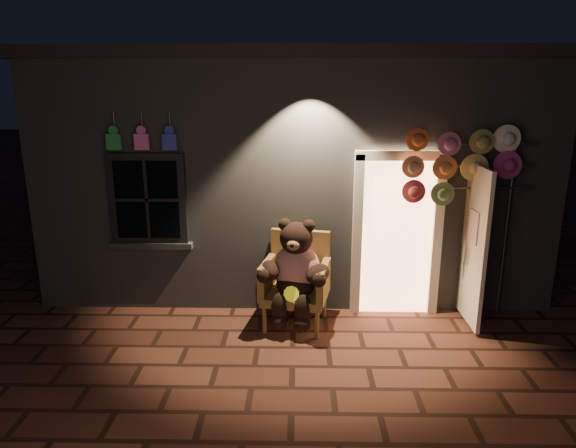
{
  "coord_description": "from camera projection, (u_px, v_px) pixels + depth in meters",
  "views": [
    {
      "loc": [
        0.05,
        -5.02,
        3.0
      ],
      "look_at": [
        -0.07,
        1.0,
        1.35
      ],
      "focal_mm": 32.0,
      "sensor_mm": 36.0,
      "label": 1
    }
  ],
  "objects": [
    {
      "name": "wicker_armchair",
      "position": [
        297.0,
        279.0,
        6.55
      ],
      "size": [
        0.92,
        0.86,
        1.17
      ],
      "rotation": [
        0.0,
        0.0,
        -0.19
      ],
      "color": "olive",
      "rests_on": "ground"
    },
    {
      "name": "ground",
      "position": [
        292.0,
        366.0,
        5.63
      ],
      "size": [
        60.0,
        60.0,
        0.0
      ],
      "primitive_type": "plane",
      "color": "brown",
      "rests_on": "ground"
    },
    {
      "name": "hat_rack",
      "position": [
        458.0,
        165.0,
        6.29
      ],
      "size": [
        1.67,
        0.22,
        2.48
      ],
      "color": "#59595E",
      "rests_on": "ground"
    },
    {
      "name": "shop_building",
      "position": [
        295.0,
        158.0,
        9.02
      ],
      "size": [
        7.3,
        5.95,
        3.51
      ],
      "color": "slate",
      "rests_on": "ground"
    },
    {
      "name": "teddy_bear",
      "position": [
        295.0,
        272.0,
        6.37
      ],
      "size": [
        0.94,
        0.81,
        1.31
      ],
      "rotation": [
        0.0,
        0.0,
        -0.19
      ],
      "color": "red",
      "rests_on": "ground"
    }
  ]
}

